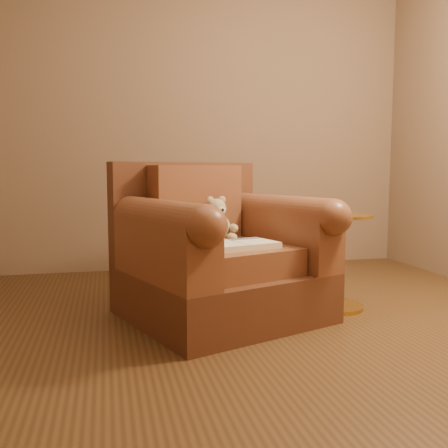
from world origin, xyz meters
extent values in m
plane|color=#53381C|center=(0.00, 0.00, 0.00)|extent=(4.00, 4.00, 0.00)
cube|color=#7F654E|center=(0.00, 2.00, 1.35)|extent=(4.00, 0.02, 2.70)
cube|color=#57301D|center=(-0.14, 0.37, 0.15)|extent=(1.35, 1.32, 0.30)
cube|color=#57301D|center=(-0.30, 0.79, 0.63)|extent=(1.04, 0.47, 0.66)
cube|color=brown|center=(-0.12, 0.32, 0.38)|extent=(0.84, 0.91, 0.16)
cube|color=brown|center=(-0.25, 0.66, 0.70)|extent=(0.64, 0.37, 0.48)
cube|color=brown|center=(-0.52, 0.17, 0.47)|extent=(0.51, 0.92, 0.34)
cube|color=brown|center=(0.28, 0.46, 0.47)|extent=(0.51, 0.92, 0.34)
cylinder|color=brown|center=(-0.52, 0.17, 0.64)|extent=(0.51, 0.92, 0.21)
cylinder|color=brown|center=(0.28, 0.46, 0.64)|extent=(0.51, 0.92, 0.21)
ellipsoid|color=tan|center=(-0.13, 0.53, 0.54)|extent=(0.17, 0.15, 0.18)
sphere|color=tan|center=(-0.13, 0.54, 0.66)|extent=(0.12, 0.12, 0.12)
ellipsoid|color=tan|center=(-0.18, 0.53, 0.72)|extent=(0.05, 0.03, 0.05)
ellipsoid|color=tan|center=(-0.10, 0.56, 0.72)|extent=(0.05, 0.03, 0.05)
ellipsoid|color=beige|center=(-0.12, 0.48, 0.65)|extent=(0.06, 0.04, 0.05)
sphere|color=black|center=(-0.11, 0.46, 0.66)|extent=(0.02, 0.02, 0.02)
ellipsoid|color=tan|center=(-0.18, 0.44, 0.54)|extent=(0.06, 0.11, 0.06)
ellipsoid|color=tan|center=(-0.04, 0.48, 0.54)|extent=(0.06, 0.11, 0.06)
ellipsoid|color=tan|center=(-0.14, 0.42, 0.49)|extent=(0.07, 0.11, 0.06)
ellipsoid|color=tan|center=(-0.06, 0.44, 0.49)|extent=(0.07, 0.11, 0.06)
cube|color=beige|center=(-0.09, 0.19, 0.47)|extent=(0.50, 0.39, 0.03)
cube|color=white|center=(-0.20, 0.16, 0.49)|extent=(0.28, 0.32, 0.00)
cube|color=white|center=(0.02, 0.22, 0.49)|extent=(0.28, 0.32, 0.00)
cube|color=beige|center=(-0.09, 0.19, 0.49)|extent=(0.09, 0.26, 0.00)
cube|color=#0F1638|center=(-0.24, 0.14, 0.49)|extent=(0.10, 0.11, 0.00)
cube|color=slate|center=(-0.01, 0.31, 0.49)|extent=(0.21, 0.11, 0.00)
cylinder|color=gold|center=(0.63, 0.38, 0.01)|extent=(0.36, 0.36, 0.03)
cylinder|color=gold|center=(0.63, 0.38, 0.31)|extent=(0.04, 0.04, 0.58)
cylinder|color=gold|center=(0.63, 0.38, 0.62)|extent=(0.45, 0.45, 0.02)
cylinder|color=gold|center=(0.63, 0.38, 0.60)|extent=(0.04, 0.04, 0.02)
camera|label=1|loc=(-0.83, -2.57, 0.90)|focal=40.00mm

